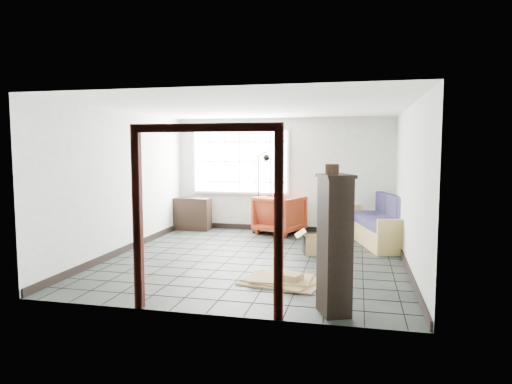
% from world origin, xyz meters
% --- Properties ---
extents(ground, '(5.50, 5.50, 0.00)m').
position_xyz_m(ground, '(0.00, 0.00, 0.00)').
color(ground, black).
rests_on(ground, ground).
extents(room_shell, '(5.02, 5.52, 2.61)m').
position_xyz_m(room_shell, '(0.00, 0.03, 1.68)').
color(room_shell, '#ABB0A9').
rests_on(room_shell, ground).
extents(window_panel, '(2.32, 0.08, 1.52)m').
position_xyz_m(window_panel, '(-1.00, 2.70, 1.60)').
color(window_panel, silver).
rests_on(window_panel, ground).
extents(doorway_trim, '(1.80, 0.08, 2.20)m').
position_xyz_m(doorway_trim, '(0.00, -2.70, 1.38)').
color(doorway_trim, '#3B120D').
rests_on(doorway_trim, ground).
extents(futon_sofa, '(1.40, 2.32, 0.97)m').
position_xyz_m(futon_sofa, '(2.22, 1.80, 0.35)').
color(futon_sofa, '#A8894C').
rests_on(futon_sofa, ground).
extents(armchair, '(1.18, 1.15, 0.95)m').
position_xyz_m(armchair, '(-0.00, 2.40, 0.47)').
color(armchair, maroon).
rests_on(armchair, ground).
extents(side_table, '(0.57, 0.57, 0.54)m').
position_xyz_m(side_table, '(1.22, 2.40, 0.45)').
color(side_table, black).
rests_on(side_table, ground).
extents(table_lamp, '(0.35, 0.35, 0.43)m').
position_xyz_m(table_lamp, '(1.24, 2.34, 0.84)').
color(table_lamp, black).
rests_on(table_lamp, side_table).
extents(projector, '(0.31, 0.26, 0.10)m').
position_xyz_m(projector, '(1.18, 2.40, 0.59)').
color(projector, silver).
rests_on(projector, side_table).
extents(floor_lamp, '(0.49, 0.46, 1.86)m').
position_xyz_m(floor_lamp, '(-0.39, 2.31, 0.99)').
color(floor_lamp, black).
rests_on(floor_lamp, ground).
extents(console_shelf, '(0.97, 0.38, 0.75)m').
position_xyz_m(console_shelf, '(-2.15, 2.40, 0.38)').
color(console_shelf, black).
rests_on(console_shelf, ground).
extents(tall_shelf, '(0.49, 0.54, 1.63)m').
position_xyz_m(tall_shelf, '(1.45, -2.40, 0.83)').
color(tall_shelf, black).
rests_on(tall_shelf, ground).
extents(pot, '(0.19, 0.19, 0.12)m').
position_xyz_m(pot, '(1.41, -2.46, 1.68)').
color(pot, black).
rests_on(pot, tall_shelf).
extents(open_box, '(0.85, 0.56, 0.44)m').
position_xyz_m(open_box, '(1.00, 0.58, 0.16)').
color(open_box, '#987749').
rests_on(open_box, ground).
extents(cardboard_pile, '(1.24, 1.04, 0.16)m').
position_xyz_m(cardboard_pile, '(0.68, -1.31, 0.04)').
color(cardboard_pile, '#987749').
rests_on(cardboard_pile, ground).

